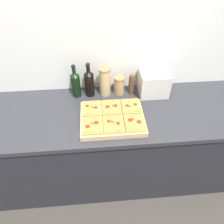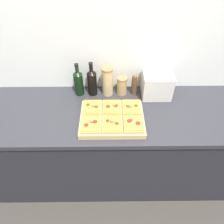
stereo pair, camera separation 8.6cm
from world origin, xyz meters
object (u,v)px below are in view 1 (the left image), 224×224
wine_bottle (89,83)px  pepper_mill (131,84)px  grain_jar_tall (105,81)px  toaster_oven (154,83)px  cutting_board (112,119)px  olive_oil_bottle (76,84)px  grain_jar_short (119,85)px

wine_bottle → pepper_mill: bearing=0.0°
grain_jar_tall → toaster_oven: (0.40, -0.02, -0.02)m
wine_bottle → pepper_mill: size_ratio=1.61×
wine_bottle → pepper_mill: 0.35m
wine_bottle → grain_jar_tall: bearing=0.0°
wine_bottle → grain_jar_tall: size_ratio=1.18×
wine_bottle → cutting_board: bearing=-63.7°
toaster_oven → olive_oil_bottle: bearing=177.8°
grain_jar_short → grain_jar_tall: bearing=180.0°
grain_jar_tall → pepper_mill: bearing=0.0°
wine_bottle → grain_jar_short: (0.25, 0.00, -0.04)m
wine_bottle → pepper_mill: (0.35, 0.00, -0.03)m
wine_bottle → toaster_oven: (0.53, -0.02, -0.02)m
toaster_oven → grain_jar_tall: bearing=176.5°
cutting_board → wine_bottle: bearing=116.3°
cutting_board → olive_oil_bottle: olive_oil_bottle is taller
pepper_mill → toaster_oven: bearing=-7.7°
grain_jar_short → toaster_oven: bearing=-4.9°
grain_jar_tall → toaster_oven: grain_jar_tall is taller
cutting_board → pepper_mill: pepper_mill is taller
cutting_board → grain_jar_tall: bearing=95.9°
pepper_mill → olive_oil_bottle: bearing=-180.0°
grain_jar_short → cutting_board: bearing=-104.8°
grain_jar_tall → toaster_oven: bearing=-3.5°
cutting_board → toaster_oven: (0.37, 0.30, 0.08)m
olive_oil_bottle → grain_jar_tall: 0.24m
olive_oil_bottle → grain_jar_short: olive_oil_bottle is taller
pepper_mill → grain_jar_short: bearing=180.0°
toaster_oven → pepper_mill: bearing=172.3°
cutting_board → pepper_mill: 0.38m
pepper_mill → grain_jar_tall: bearing=180.0°
grain_jar_short → toaster_oven: toaster_oven is taller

